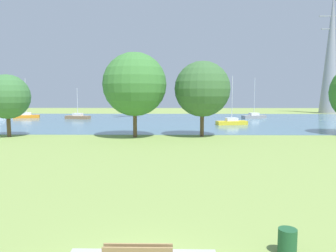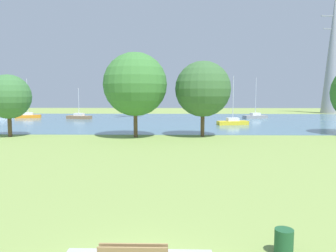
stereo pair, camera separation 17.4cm
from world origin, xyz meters
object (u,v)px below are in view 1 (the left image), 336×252
litter_bin (287,242)px  sailboat_brown (78,117)px  tree_west_near (135,84)px  sailboat_white (0,115)px  tree_west_far (7,97)px  sailboat_gray (254,116)px  sailboat_yellow (232,122)px  sailboat_orange (27,116)px  tree_east_near (202,89)px  electricity_pylon (331,53)px

litter_bin → sailboat_brown: bearing=112.6°
sailboat_brown → tree_west_near: bearing=-61.5°
sailboat_white → tree_west_far: 36.01m
sailboat_gray → sailboat_brown: size_ratio=1.35×
litter_bin → tree_west_near: size_ratio=0.09×
sailboat_yellow → litter_bin: bearing=-97.8°
tree_west_far → sailboat_white: bearing=119.8°
sailboat_orange → tree_west_near: size_ratio=0.83×
sailboat_brown → tree_east_near: 33.65m
sailboat_orange → tree_west_near: (24.94, -28.00, 5.40)m
sailboat_gray → tree_west_far: (-34.34, -27.62, 4.03)m
sailboat_gray → electricity_pylon: (22.69, 17.54, 14.23)m
tree_east_near → sailboat_orange: bearing=140.0°
sailboat_gray → sailboat_orange: sailboat_gray is taller
sailboat_gray → tree_west_far: 44.25m
litter_bin → sailboat_orange: 63.46m
sailboat_yellow → sailboat_white: (-45.42, 16.57, -0.01)m
tree_west_near → tree_east_near: size_ratio=1.10×
sailboat_yellow → electricity_pylon: size_ratio=0.26×
litter_bin → tree_west_far: tree_west_far is taller
tree_west_far → sailboat_gray: bearing=38.8°
sailboat_yellow → tree_east_near: 15.80m
sailboat_gray → tree_east_near: 30.13m
sailboat_white → tree_west_near: 45.06m
sailboat_gray → sailboat_orange: (-44.99, 0.23, -0.00)m
sailboat_white → sailboat_orange: sailboat_orange is taller
sailboat_brown → tree_west_far: (-0.14, -25.93, 4.06)m
electricity_pylon → tree_west_near: bearing=-133.3°
tree_west_near → tree_east_near: (7.52, 0.81, -0.50)m
sailboat_yellow → sailboat_brown: sailboat_yellow is taller
sailboat_orange → electricity_pylon: (67.68, 17.31, 14.23)m
litter_bin → sailboat_orange: (-32.66, 54.41, 0.07)m
tree_west_far → sailboat_brown: bearing=89.7°
sailboat_white → sailboat_brown: size_ratio=1.08×
litter_bin → sailboat_white: sailboat_white is taller
sailboat_white → tree_west_far: (17.77, -31.06, 4.05)m
sailboat_yellow → sailboat_brown: bearing=157.4°
sailboat_white → electricity_pylon: size_ratio=0.22×
sailboat_brown → tree_west_far: bearing=-90.3°
litter_bin → tree_east_near: tree_east_near is taller
sailboat_yellow → sailboat_orange: size_ratio=0.97×
litter_bin → electricity_pylon: size_ratio=0.03×
tree_west_near → electricity_pylon: 62.91m
sailboat_yellow → sailboat_orange: bearing=160.8°
litter_bin → tree_west_near: (-7.72, 26.42, 5.47)m
tree_west_far → litter_bin: bearing=-50.4°
sailboat_yellow → sailboat_white: sailboat_yellow is taller
sailboat_yellow → sailboat_brown: size_ratio=1.28×
sailboat_brown → electricity_pylon: electricity_pylon is taller
sailboat_yellow → sailboat_white: size_ratio=1.19×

